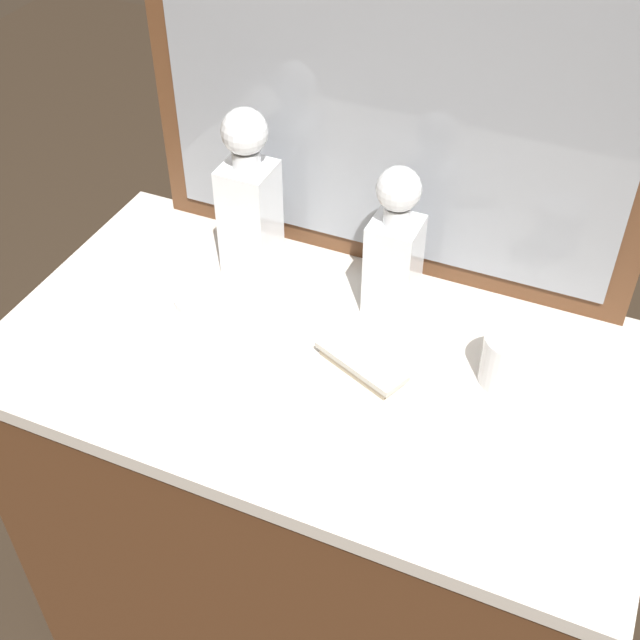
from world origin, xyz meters
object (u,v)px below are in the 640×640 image
silver_brush_center (361,364)px  porcelain_dish (197,299)px  crystal_decanter_center (394,255)px  crystal_decanter_left (250,208)px  crystal_tumbler_front (509,361)px

silver_brush_center → porcelain_dish: 0.33m
crystal_decanter_center → crystal_decanter_left: crystal_decanter_left is taller
crystal_tumbler_front → porcelain_dish: 0.54m
crystal_decanter_left → crystal_decanter_center: bearing=-0.6°
crystal_decanter_left → porcelain_dish: (-0.04, -0.13, -0.12)m
silver_brush_center → porcelain_dish: (-0.32, 0.04, -0.01)m
crystal_decanter_center → silver_brush_center: 0.19m
crystal_tumbler_front → porcelain_dish: bearing=-177.0°
crystal_decanter_center → crystal_tumbler_front: size_ratio=3.05×
crystal_tumbler_front → silver_brush_center: crystal_tumbler_front is taller
crystal_decanter_center → porcelain_dish: 0.35m
crystal_decanter_left → silver_brush_center: crystal_decanter_left is taller
crystal_decanter_center → silver_brush_center: (0.01, -0.17, -0.10)m
crystal_decanter_center → crystal_decanter_left: bearing=179.4°
crystal_decanter_left → silver_brush_center: bearing=-31.5°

